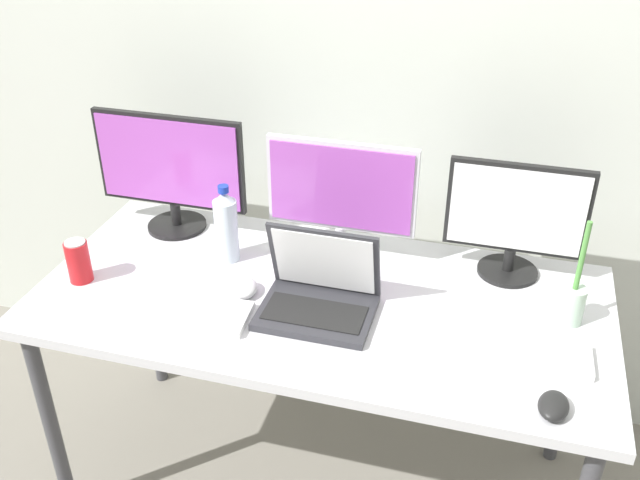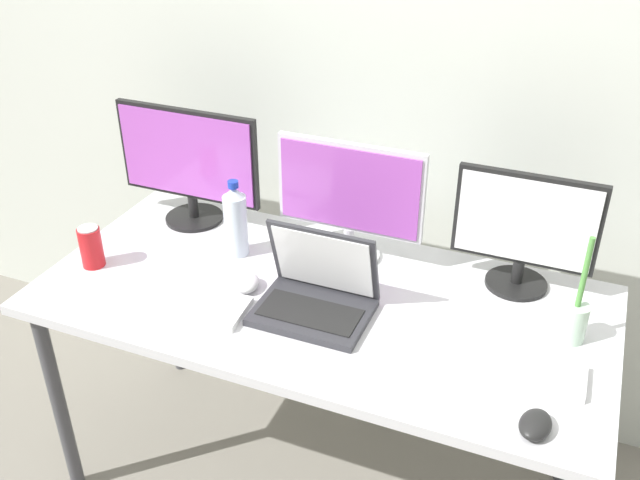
{
  "view_description": "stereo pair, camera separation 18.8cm",
  "coord_description": "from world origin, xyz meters",
  "px_view_note": "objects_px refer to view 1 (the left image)",
  "views": [
    {
      "loc": [
        0.44,
        -1.56,
        1.88
      ],
      "look_at": [
        0.0,
        0.0,
        0.92
      ],
      "focal_mm": 40.0,
      "sensor_mm": 36.0,
      "label": 1
    },
    {
      "loc": [
        0.62,
        -1.49,
        1.88
      ],
      "look_at": [
        0.0,
        0.0,
        0.92
      ],
      "focal_mm": 40.0,
      "sensor_mm": 36.0,
      "label": 2
    }
  ],
  "objects_px": {
    "soda_can_near_keyboard": "(78,261)",
    "bamboo_vase": "(572,301)",
    "monitor_center": "(340,196)",
    "mouse_by_keyboard": "(246,288)",
    "keyboard_main": "(173,311)",
    "monitor_left": "(170,169)",
    "monitor_right": "(516,218)",
    "keyboard_aux": "(511,351)",
    "work_desk": "(320,315)",
    "water_bottle": "(226,226)",
    "laptop_silver": "(319,293)",
    "mouse_by_laptop": "(554,406)"
  },
  "relations": [
    {
      "from": "work_desk",
      "to": "monitor_center",
      "type": "height_order",
      "value": "monitor_center"
    },
    {
      "from": "water_bottle",
      "to": "monitor_center",
      "type": "bearing_deg",
      "value": 19.03
    },
    {
      "from": "work_desk",
      "to": "bamboo_vase",
      "type": "bearing_deg",
      "value": 5.82
    },
    {
      "from": "keyboard_main",
      "to": "water_bottle",
      "type": "bearing_deg",
      "value": 78.73
    },
    {
      "from": "monitor_center",
      "to": "mouse_by_keyboard",
      "type": "height_order",
      "value": "monitor_center"
    },
    {
      "from": "water_bottle",
      "to": "bamboo_vase",
      "type": "height_order",
      "value": "bamboo_vase"
    },
    {
      "from": "bamboo_vase",
      "to": "mouse_by_keyboard",
      "type": "bearing_deg",
      "value": -172.58
    },
    {
      "from": "soda_can_near_keyboard",
      "to": "keyboard_aux",
      "type": "bearing_deg",
      "value": -0.17
    },
    {
      "from": "monitor_center",
      "to": "mouse_by_keyboard",
      "type": "xyz_separation_m",
      "value": [
        -0.2,
        -0.27,
        -0.18
      ]
    },
    {
      "from": "monitor_left",
      "to": "mouse_by_keyboard",
      "type": "height_order",
      "value": "monitor_left"
    },
    {
      "from": "monitor_center",
      "to": "laptop_silver",
      "type": "distance_m",
      "value": 0.32
    },
    {
      "from": "monitor_right",
      "to": "soda_can_near_keyboard",
      "type": "relative_size",
      "value": 3.07
    },
    {
      "from": "soda_can_near_keyboard",
      "to": "bamboo_vase",
      "type": "height_order",
      "value": "bamboo_vase"
    },
    {
      "from": "monitor_center",
      "to": "keyboard_main",
      "type": "xyz_separation_m",
      "value": [
        -0.35,
        -0.41,
        -0.19
      ]
    },
    {
      "from": "monitor_left",
      "to": "keyboard_aux",
      "type": "bearing_deg",
      "value": -18.4
    },
    {
      "from": "keyboard_main",
      "to": "soda_can_near_keyboard",
      "type": "distance_m",
      "value": 0.34
    },
    {
      "from": "monitor_center",
      "to": "bamboo_vase",
      "type": "xyz_separation_m",
      "value": [
        0.66,
        -0.16,
        -0.14
      ]
    },
    {
      "from": "monitor_center",
      "to": "soda_can_near_keyboard",
      "type": "relative_size",
      "value": 3.49
    },
    {
      "from": "work_desk",
      "to": "monitor_left",
      "type": "bearing_deg",
      "value": 155.92
    },
    {
      "from": "laptop_silver",
      "to": "water_bottle",
      "type": "distance_m",
      "value": 0.38
    },
    {
      "from": "monitor_right",
      "to": "keyboard_main",
      "type": "height_order",
      "value": "monitor_right"
    },
    {
      "from": "mouse_by_laptop",
      "to": "monitor_center",
      "type": "bearing_deg",
      "value": 148.37
    },
    {
      "from": "mouse_by_laptop",
      "to": "bamboo_vase",
      "type": "distance_m",
      "value": 0.36
    },
    {
      "from": "work_desk",
      "to": "monitor_right",
      "type": "height_order",
      "value": "monitor_right"
    },
    {
      "from": "monitor_center",
      "to": "soda_can_near_keyboard",
      "type": "distance_m",
      "value": 0.77
    },
    {
      "from": "monitor_right",
      "to": "water_bottle",
      "type": "xyz_separation_m",
      "value": [
        -0.81,
        -0.14,
        -0.07
      ]
    },
    {
      "from": "monitor_left",
      "to": "mouse_by_keyboard",
      "type": "bearing_deg",
      "value": -39.82
    },
    {
      "from": "laptop_silver",
      "to": "monitor_right",
      "type": "bearing_deg",
      "value": 33.87
    },
    {
      "from": "work_desk",
      "to": "laptop_silver",
      "type": "height_order",
      "value": "laptop_silver"
    },
    {
      "from": "mouse_by_keyboard",
      "to": "water_bottle",
      "type": "xyz_separation_m",
      "value": [
        -0.12,
        0.16,
        0.09
      ]
    },
    {
      "from": "mouse_by_keyboard",
      "to": "bamboo_vase",
      "type": "bearing_deg",
      "value": -4.94
    },
    {
      "from": "keyboard_main",
      "to": "keyboard_aux",
      "type": "xyz_separation_m",
      "value": [
        0.88,
        0.07,
        0.0
      ]
    },
    {
      "from": "monitor_left",
      "to": "keyboard_main",
      "type": "relative_size",
      "value": 1.17
    },
    {
      "from": "monitor_center",
      "to": "keyboard_main",
      "type": "relative_size",
      "value": 1.07
    },
    {
      "from": "work_desk",
      "to": "bamboo_vase",
      "type": "xyz_separation_m",
      "value": [
        0.66,
        0.07,
        0.13
      ]
    },
    {
      "from": "bamboo_vase",
      "to": "work_desk",
      "type": "bearing_deg",
      "value": -174.18
    },
    {
      "from": "keyboard_main",
      "to": "mouse_by_laptop",
      "type": "bearing_deg",
      "value": -10.38
    },
    {
      "from": "work_desk",
      "to": "water_bottle",
      "type": "relative_size",
      "value": 6.51
    },
    {
      "from": "soda_can_near_keyboard",
      "to": "bamboo_vase",
      "type": "distance_m",
      "value": 1.35
    },
    {
      "from": "monitor_left",
      "to": "soda_can_near_keyboard",
      "type": "relative_size",
      "value": 3.83
    },
    {
      "from": "laptop_silver",
      "to": "water_bottle",
      "type": "bearing_deg",
      "value": 152.27
    },
    {
      "from": "monitor_right",
      "to": "mouse_by_keyboard",
      "type": "height_order",
      "value": "monitor_right"
    },
    {
      "from": "monitor_center",
      "to": "bamboo_vase",
      "type": "relative_size",
      "value": 1.47
    },
    {
      "from": "water_bottle",
      "to": "keyboard_main",
      "type": "bearing_deg",
      "value": -97.02
    },
    {
      "from": "mouse_by_laptop",
      "to": "water_bottle",
      "type": "bearing_deg",
      "value": 164.61
    },
    {
      "from": "bamboo_vase",
      "to": "laptop_silver",
      "type": "bearing_deg",
      "value": -168.76
    },
    {
      "from": "keyboard_aux",
      "to": "monitor_center",
      "type": "bearing_deg",
      "value": 146.02
    },
    {
      "from": "monitor_left",
      "to": "keyboard_main",
      "type": "xyz_separation_m",
      "value": [
        0.19,
        -0.43,
        -0.2
      ]
    },
    {
      "from": "work_desk",
      "to": "monitor_left",
      "type": "relative_size",
      "value": 3.26
    },
    {
      "from": "monitor_left",
      "to": "monitor_right",
      "type": "relative_size",
      "value": 1.25
    }
  ]
}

